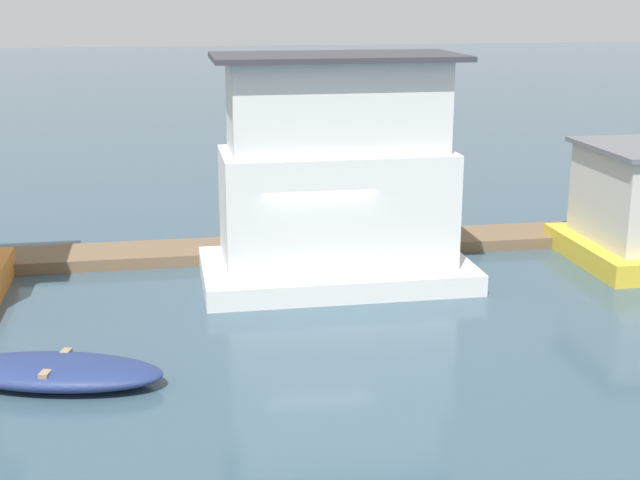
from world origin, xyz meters
name	(u,v)px	position (x,y,z in m)	size (l,w,h in m)	color
ground_plane	(313,286)	(0.00, 0.00, 0.00)	(200.00, 200.00, 0.00)	#385160
dock_walkway	(295,247)	(0.00, 2.84, 0.15)	(33.80, 1.69, 0.30)	brown
houseboat_white	(336,183)	(0.62, 0.31, 2.40)	(6.38, 3.59, 5.37)	white
dinghy_navy	(57,372)	(-5.38, -4.65, 0.24)	(4.10, 2.42, 0.48)	navy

